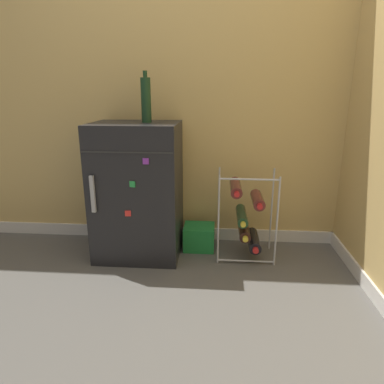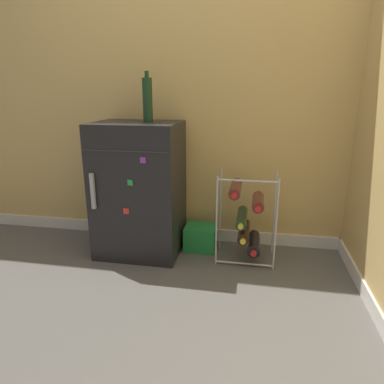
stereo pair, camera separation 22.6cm
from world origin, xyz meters
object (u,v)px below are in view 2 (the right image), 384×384
at_px(mini_fridge, 139,189).
at_px(wine_rack, 247,218).
at_px(soda_box, 200,237).
at_px(fridge_top_bottle, 148,100).

height_order(mini_fridge, wine_rack, mini_fridge).
bearing_deg(soda_box, fridge_top_bottle, -166.93).
bearing_deg(fridge_top_bottle, mini_fridge, -161.30).
xyz_separation_m(wine_rack, soda_box, (-0.32, 0.10, -0.21)).
distance_m(wine_rack, fridge_top_bottle, 1.00).
xyz_separation_m(soda_box, fridge_top_bottle, (-0.33, -0.08, 0.96)).
bearing_deg(fridge_top_bottle, wine_rack, -1.71).
relative_size(soda_box, fridge_top_bottle, 0.69).
bearing_deg(wine_rack, soda_box, 163.21).
distance_m(soda_box, fridge_top_bottle, 1.02).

